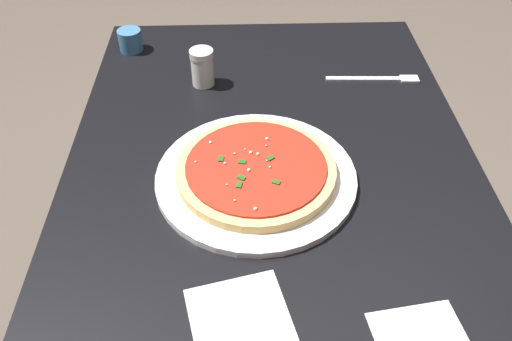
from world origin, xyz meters
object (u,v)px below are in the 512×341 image
(napkin_loose_left, at_px, (242,326))
(parmesan_shaker, at_px, (202,67))
(serving_plate, at_px, (256,177))
(pizza, at_px, (256,170))
(cup_small_sauce, at_px, (130,40))
(fork, at_px, (378,79))

(napkin_loose_left, relative_size, parmesan_shaker, 1.92)
(serving_plate, height_order, pizza, pizza)
(serving_plate, bearing_deg, cup_small_sauce, -148.66)
(serving_plate, distance_m, fork, 0.38)
(serving_plate, bearing_deg, parmesan_shaker, -161.38)
(napkin_loose_left, xyz_separation_m, fork, (-0.55, 0.28, 0.00))
(cup_small_sauce, bearing_deg, pizza, 31.34)
(fork, distance_m, parmesan_shaker, 0.35)
(serving_plate, height_order, napkin_loose_left, serving_plate)
(cup_small_sauce, bearing_deg, parmesan_shaker, 49.19)
(cup_small_sauce, bearing_deg, napkin_loose_left, 18.68)
(cup_small_sauce, distance_m, fork, 0.53)
(parmesan_shaker, bearing_deg, pizza, 18.62)
(serving_plate, xyz_separation_m, parmesan_shaker, (-0.28, -0.10, 0.03))
(serving_plate, bearing_deg, fork, 138.02)
(cup_small_sauce, relative_size, parmesan_shaker, 0.68)
(napkin_loose_left, height_order, fork, fork)
(serving_plate, height_order, parmesan_shaker, parmesan_shaker)
(fork, bearing_deg, pizza, -41.99)
(serving_plate, xyz_separation_m, napkin_loose_left, (0.26, -0.03, -0.01))
(fork, height_order, parmesan_shaker, parmesan_shaker)
(fork, bearing_deg, cup_small_sauce, -105.14)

